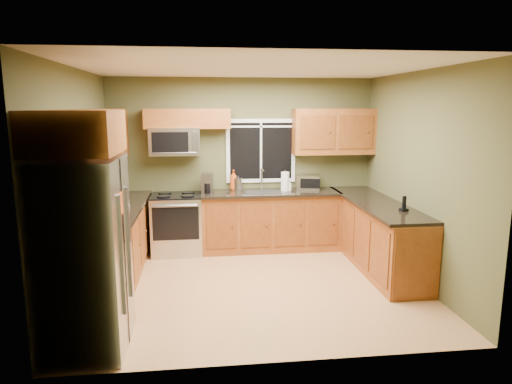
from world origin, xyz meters
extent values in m
plane|color=tan|center=(0.00, 0.00, 0.00)|extent=(4.20, 4.20, 0.00)
plane|color=white|center=(0.00, 0.00, 2.70)|extent=(4.20, 4.20, 0.00)
plane|color=#4E4F2D|center=(0.00, 1.80, 1.35)|extent=(4.20, 0.00, 4.20)
plane|color=#4E4F2D|center=(0.00, -1.80, 1.35)|extent=(4.20, 0.00, 4.20)
plane|color=#4E4F2D|center=(-2.10, 0.00, 1.35)|extent=(0.00, 3.60, 3.60)
plane|color=#4E4F2D|center=(2.10, 0.00, 1.35)|extent=(0.00, 3.60, 3.60)
cube|color=white|center=(0.30, 1.79, 1.55)|extent=(1.12, 0.03, 1.02)
cube|color=black|center=(0.30, 1.78, 1.55)|extent=(1.00, 0.01, 0.90)
cube|color=white|center=(0.30, 1.77, 1.55)|extent=(0.03, 0.01, 0.90)
cube|color=white|center=(0.30, 1.77, 1.94)|extent=(1.00, 0.01, 0.03)
cube|color=brown|center=(-1.80, 0.48, 0.45)|extent=(0.60, 2.65, 0.90)
cube|color=black|center=(-1.78, 0.48, 0.92)|extent=(0.65, 2.65, 0.04)
cube|color=brown|center=(0.42, 1.50, 0.45)|extent=(2.17, 0.60, 0.90)
cube|color=black|center=(0.42, 1.48, 0.92)|extent=(2.17, 0.65, 0.04)
cube|color=brown|center=(1.80, 0.55, 0.45)|extent=(0.60, 2.50, 0.90)
cube|color=brown|center=(1.80, -0.71, 0.45)|extent=(0.56, 0.02, 0.82)
cube|color=black|center=(1.78, 0.55, 0.92)|extent=(0.65, 2.50, 0.04)
cube|color=brown|center=(-1.94, 0.48, 1.86)|extent=(0.33, 2.65, 0.72)
cube|color=brown|center=(-0.85, 1.64, 2.07)|extent=(1.30, 0.33, 0.30)
cube|color=brown|center=(1.45, 1.64, 1.86)|extent=(1.30, 0.33, 0.72)
cube|color=brown|center=(-1.74, -1.30, 2.03)|extent=(0.72, 0.90, 0.38)
cube|color=#B7B7BC|center=(-1.74, -1.30, 0.90)|extent=(0.72, 0.90, 1.80)
cube|color=slate|center=(-1.37, -1.50, 0.95)|extent=(0.03, 0.04, 1.10)
cube|color=slate|center=(-1.37, -1.10, 0.95)|extent=(0.03, 0.04, 1.10)
cube|color=black|center=(-1.38, -1.30, 0.90)|extent=(0.01, 0.02, 1.78)
cube|color=#DA4D14|center=(-1.37, -1.40, 1.40)|extent=(0.01, 0.14, 0.20)
cube|color=#B7B7BC|center=(-1.05, 1.48, 0.45)|extent=(0.76, 0.65, 0.90)
cube|color=black|center=(-1.05, 1.48, 0.91)|extent=(0.76, 0.64, 0.03)
cube|color=black|center=(-1.05, 1.15, 0.55)|extent=(0.68, 0.02, 0.50)
cylinder|color=slate|center=(-1.05, 1.12, 0.82)|extent=(0.64, 0.04, 0.04)
cylinder|color=black|center=(-1.23, 1.33, 0.93)|extent=(0.20, 0.20, 0.01)
cylinder|color=black|center=(-0.87, 1.33, 0.93)|extent=(0.20, 0.20, 0.01)
cylinder|color=black|center=(-1.23, 1.61, 0.93)|extent=(0.20, 0.20, 0.01)
cylinder|color=black|center=(-0.87, 1.61, 0.93)|extent=(0.20, 0.20, 0.01)
cube|color=#B7B7BC|center=(-1.05, 1.61, 1.73)|extent=(0.76, 0.38, 0.42)
cube|color=black|center=(-1.11, 1.42, 1.73)|extent=(0.54, 0.01, 0.30)
cube|color=slate|center=(-0.74, 1.42, 1.73)|extent=(0.10, 0.01, 0.30)
cylinder|color=slate|center=(-1.05, 1.40, 1.57)|extent=(0.66, 0.02, 0.02)
cube|color=slate|center=(0.30, 1.48, 0.94)|extent=(0.60, 0.42, 0.02)
cylinder|color=#B7B7BC|center=(0.30, 1.68, 1.11)|extent=(0.03, 0.03, 0.34)
cylinder|color=#B7B7BC|center=(0.30, 1.60, 1.27)|extent=(0.03, 0.18, 0.03)
cube|color=#B7B7BC|center=(1.05, 1.62, 1.05)|extent=(0.42, 0.35, 0.23)
cube|color=black|center=(1.05, 1.48, 1.05)|extent=(0.30, 0.09, 0.15)
cube|color=slate|center=(-0.57, 1.52, 1.09)|extent=(0.20, 0.23, 0.30)
cylinder|color=black|center=(-0.57, 1.44, 1.02)|extent=(0.12, 0.12, 0.16)
cylinder|color=#B7B7BC|center=(-0.08, 1.65, 1.04)|extent=(0.15, 0.15, 0.20)
cone|color=black|center=(-0.08, 1.65, 1.15)|extent=(0.10, 0.10, 0.05)
cylinder|color=white|center=(0.65, 1.51, 1.09)|extent=(0.14, 0.14, 0.30)
cylinder|color=slate|center=(0.65, 1.51, 1.25)|extent=(0.02, 0.02, 0.04)
imported|color=#DA4D14|center=(-0.15, 1.69, 1.10)|extent=(0.15, 0.15, 0.32)
imported|color=white|center=(0.70, 1.52, 1.03)|extent=(0.09, 0.09, 0.19)
cube|color=black|center=(1.90, -0.07, 0.96)|extent=(0.10, 0.10, 0.04)
cube|color=black|center=(1.90, -0.07, 1.06)|extent=(0.05, 0.04, 0.16)
camera|label=1|loc=(-0.64, -5.48, 2.25)|focal=32.00mm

